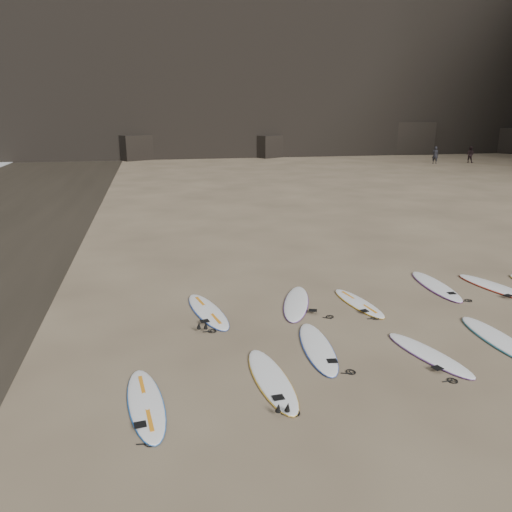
{
  "coord_description": "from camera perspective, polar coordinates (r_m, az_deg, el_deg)",
  "views": [
    {
      "loc": [
        -4.19,
        -8.9,
        4.95
      ],
      "look_at": [
        -1.8,
        2.59,
        1.5
      ],
      "focal_mm": 35.0,
      "sensor_mm": 36.0,
      "label": 1
    }
  ],
  "objects": [
    {
      "name": "person_a",
      "position": [
        51.21,
        19.8,
        10.8
      ],
      "size": [
        0.69,
        0.69,
        1.62
      ],
      "primitive_type": "imported",
      "rotation": [
        0.0,
        0.0,
        2.36
      ],
      "color": "black",
      "rests_on": "ground"
    },
    {
      "name": "surfboard_5",
      "position": [
        12.78,
        -5.54,
        -6.25
      ],
      "size": [
        1.15,
        2.64,
        0.09
      ],
      "primitive_type": "ellipsoid",
      "rotation": [
        0.0,
        0.0,
        0.21
      ],
      "color": "white",
      "rests_on": "ground"
    },
    {
      "name": "surfboard_0",
      "position": [
        9.25,
        -12.49,
        -16.07
      ],
      "size": [
        0.87,
        2.47,
        0.09
      ],
      "primitive_type": "ellipsoid",
      "rotation": [
        0.0,
        0.0,
        0.12
      ],
      "color": "white",
      "rests_on": "ground"
    },
    {
      "name": "surfboard_3",
      "position": [
        11.22,
        19.15,
        -10.54
      ],
      "size": [
        1.17,
        2.37,
        0.08
      ],
      "primitive_type": "ellipsoid",
      "rotation": [
        0.0,
        0.0,
        0.28
      ],
      "color": "white",
      "rests_on": "ground"
    },
    {
      "name": "ground",
      "position": [
        11.01,
        12.22,
        -10.73
      ],
      "size": [
        240.0,
        240.0,
        0.0
      ],
      "primitive_type": "plane",
      "color": "#897559",
      "rests_on": "ground"
    },
    {
      "name": "surfboard_6",
      "position": [
        13.27,
        4.61,
        -5.35
      ],
      "size": [
        1.44,
        2.61,
        0.09
      ],
      "primitive_type": "ellipsoid",
      "rotation": [
        0.0,
        0.0,
        -0.35
      ],
      "color": "white",
      "rests_on": "ground"
    },
    {
      "name": "surfboard_4",
      "position": [
        12.46,
        26.09,
        -8.57
      ],
      "size": [
        0.64,
        2.63,
        0.09
      ],
      "primitive_type": "ellipsoid",
      "rotation": [
        0.0,
        0.0,
        0.0
      ],
      "color": "white",
      "rests_on": "ground"
    },
    {
      "name": "surfboard_7",
      "position": [
        13.53,
        11.64,
        -5.25
      ],
      "size": [
        0.9,
        2.28,
        0.08
      ],
      "primitive_type": "ellipsoid",
      "rotation": [
        0.0,
        0.0,
        0.17
      ],
      "color": "white",
      "rests_on": "ground"
    },
    {
      "name": "surfboard_2",
      "position": [
        10.97,
        7.07,
        -10.31
      ],
      "size": [
        0.85,
        2.56,
        0.09
      ],
      "primitive_type": "ellipsoid",
      "rotation": [
        0.0,
        0.0,
        -0.1
      ],
      "color": "white",
      "rests_on": "ground"
    },
    {
      "name": "surfboard_9",
      "position": [
        15.92,
        25.83,
        -3.25
      ],
      "size": [
        1.3,
        2.73,
        0.1
      ],
      "primitive_type": "ellipsoid",
      "rotation": [
        0.0,
        0.0,
        0.26
      ],
      "color": "white",
      "rests_on": "ground"
    },
    {
      "name": "surfboard_1",
      "position": [
        9.74,
        1.8,
        -13.87
      ],
      "size": [
        0.77,
        2.53,
        0.09
      ],
      "primitive_type": "ellipsoid",
      "rotation": [
        0.0,
        0.0,
        0.07
      ],
      "color": "white",
      "rests_on": "ground"
    },
    {
      "name": "surfboard_8",
      "position": [
        15.39,
        19.86,
        -3.2
      ],
      "size": [
        0.76,
        2.68,
        0.1
      ],
      "primitive_type": "ellipsoid",
      "rotation": [
        0.0,
        0.0,
        -0.05
      ],
      "color": "white",
      "rests_on": "ground"
    },
    {
      "name": "person_b",
      "position": [
        53.23,
        23.26,
        10.6
      ],
      "size": [
        0.94,
        0.96,
        1.56
      ],
      "primitive_type": "imported",
      "rotation": [
        0.0,
        0.0,
        2.29
      ],
      "color": "black",
      "rests_on": "ground"
    }
  ]
}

